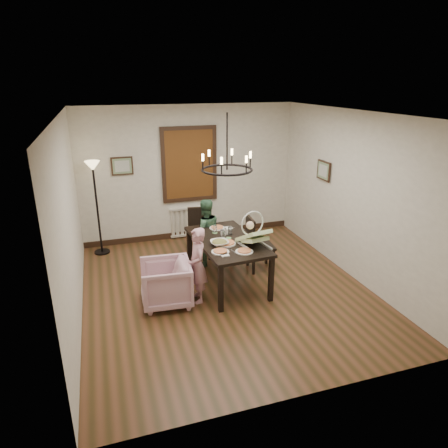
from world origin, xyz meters
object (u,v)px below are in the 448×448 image
chair_far (200,234)px  armchair (166,283)px  seated_man (205,238)px  floor_lamp (97,210)px  drinking_glass (223,234)px  dining_table (227,245)px  chair_right (261,243)px  baby_bouncer (253,234)px  elderly_woman (198,271)px

chair_far → armchair: (-0.92, -1.52, -0.14)m
seated_man → floor_lamp: 2.18m
drinking_glass → floor_lamp: floor_lamp is taller
dining_table → chair_far: size_ratio=1.83×
floor_lamp → chair_right: bearing=-30.8°
drinking_glass → dining_table: bearing=-56.9°
armchair → seated_man: (0.94, 1.17, 0.18)m
chair_right → drinking_glass: (-0.79, -0.25, 0.36)m
dining_table → chair_right: (0.74, 0.33, -0.20)m
baby_bouncer → floor_lamp: (-2.30, 2.31, -0.08)m
chair_far → seated_man: (0.02, -0.34, 0.04)m
elderly_woman → floor_lamp: 2.75m
armchair → floor_lamp: (-0.90, 2.29, 0.56)m
dining_table → floor_lamp: bearing=131.2°
elderly_woman → dining_table: bearing=122.1°
elderly_woman → baby_bouncer: baby_bouncer is taller
drinking_glass → armchair: bearing=-158.3°
baby_bouncer → drinking_glass: bearing=120.6°
drinking_glass → chair_far: bearing=95.9°
armchair → elderly_woman: (0.48, -0.05, 0.15)m
dining_table → armchair: (-1.08, -0.33, -0.36)m
armchair → drinking_glass: 1.23m
dining_table → drinking_glass: bearing=119.0°
chair_right → chair_far: bearing=51.0°
chair_far → elderly_woman: bearing=-94.0°
baby_bouncer → drinking_glass: 0.58m
dining_table → floor_lamp: (-1.98, 1.95, 0.19)m
chair_right → baby_bouncer: 0.94m
dining_table → armchair: bearing=-167.0°
chair_far → seated_man: bearing=-75.2°
floor_lamp → chair_far: bearing=-22.9°
dining_table → seated_man: bearing=95.5°
floor_lamp → dining_table: bearing=-44.6°
elderly_woman → drinking_glass: 0.81m
seated_man → drinking_glass: (0.09, -0.76, 0.35)m
seated_man → chair_far: bearing=-89.6°
armchair → elderly_woman: 0.51m
baby_bouncer → elderly_woman: bearing=172.0°
floor_lamp → seated_man: bearing=-31.2°
dining_table → baby_bouncer: baby_bouncer is taller
elderly_woman → floor_lamp: bearing=-150.4°
elderly_woman → chair_far: bearing=163.6°
chair_right → floor_lamp: floor_lamp is taller
armchair → elderly_woman: elderly_woman is taller
seated_man → drinking_glass: bearing=94.0°
chair_right → seated_man: 1.02m
seated_man → baby_bouncer: 1.36m
dining_table → chair_far: chair_far is taller
armchair → dining_table: bearing=112.0°
chair_far → baby_bouncer: (0.49, -1.54, 0.50)m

